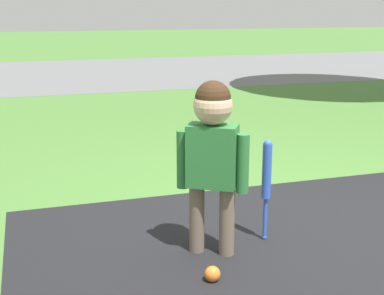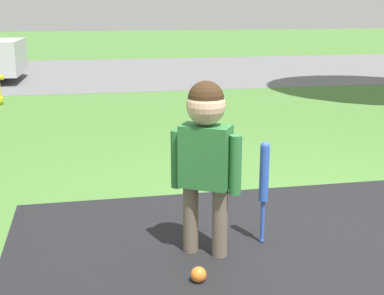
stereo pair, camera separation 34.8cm
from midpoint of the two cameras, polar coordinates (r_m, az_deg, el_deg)
name	(u,v)px [view 1 (the left image)]	position (r m, az deg, el deg)	size (l,w,h in m)	color
ground_plane	(316,234)	(3.64, 10.44, -9.07)	(60.00, 60.00, 0.00)	#477533
street_strip	(107,72)	(12.40, -9.88, 7.94)	(40.00, 6.00, 0.01)	slate
child	(213,144)	(3.08, -1.02, 0.30)	(0.38, 0.29, 1.06)	#6B5B4C
baseball_bat	(267,176)	(3.35, 5.03, -3.07)	(0.06, 0.06, 0.67)	blue
sports_ball	(212,274)	(2.99, -1.22, -13.42)	(0.09, 0.09, 0.09)	orange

